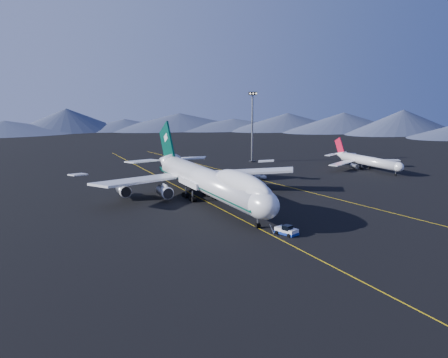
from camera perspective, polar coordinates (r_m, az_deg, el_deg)
name	(u,v)px	position (r m, az deg, el deg)	size (l,w,h in m)	color
ground	(208,202)	(130.62, -1.81, -2.69)	(500.00, 500.00, 0.00)	black
taxiway_line_main	(208,202)	(130.61, -1.81, -2.69)	(0.25, 220.00, 0.01)	gold
taxiway_line_side	(285,186)	(153.08, 7.03, -0.81)	(0.25, 200.00, 0.01)	gold
boeing_747	(208,181)	(129.45, -1.83, -0.18)	(59.62, 72.43, 19.37)	silver
pushback_tug	(286,231)	(103.38, 7.15, -5.95)	(3.86, 5.32, 2.09)	silver
second_jet	(366,161)	(189.63, 15.97, 2.01)	(32.54, 36.76, 10.46)	silver
service_van	(261,176)	(165.75, 4.23, 0.36)	(2.42, 5.24, 1.46)	white
floodlight_mast	(252,127)	(200.39, 3.25, 5.98)	(3.44, 2.58, 27.87)	black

